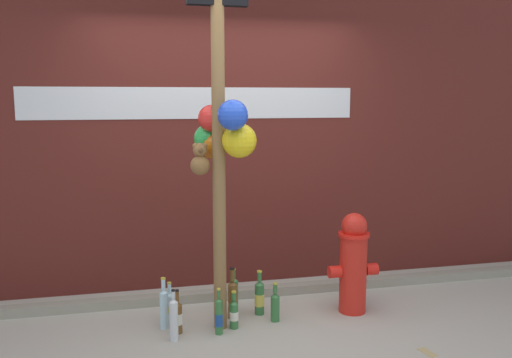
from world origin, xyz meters
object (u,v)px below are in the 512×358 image
object	(u,v)px
bottle_3	(234,295)
fire_hydrant	(353,262)
bottle_1	(259,297)
bottle_5	(232,298)
bottle_4	(178,317)
bottle_8	(219,316)
bottle_0	(174,319)
bottle_2	(164,307)
bottle_6	(234,314)
bottle_7	(170,307)
memorial_post	(220,122)
bottle_9	(275,306)

from	to	relation	value
bottle_3	fire_hydrant	bearing A→B (deg)	-10.57
bottle_1	bottle_5	size ratio (longest dim) A/B	0.88
bottle_4	bottle_8	world-z (taller)	bottle_8
fire_hydrant	bottle_0	distance (m)	1.53
bottle_0	bottle_2	xyz separation A→B (m)	(-0.06, 0.23, 0.00)
bottle_4	bottle_6	xyz separation A→B (m)	(0.43, -0.01, -0.01)
bottle_0	bottle_7	world-z (taller)	bottle_0
memorial_post	bottle_8	size ratio (longest dim) A/B	7.74
bottle_0	memorial_post	bearing A→B (deg)	23.65
bottle_4	fire_hydrant	bearing A→B (deg)	3.76
bottle_3	bottle_7	size ratio (longest dim) A/B	1.14
fire_hydrant	bottle_5	size ratio (longest dim) A/B	2.00
fire_hydrant	bottle_3	world-z (taller)	fire_hydrant
bottle_3	bottle_8	xyz separation A→B (m)	(-0.19, -0.37, -0.02)
bottle_0	bottle_2	size ratio (longest dim) A/B	0.96
bottle_5	bottle_7	size ratio (longest dim) A/B	1.24
fire_hydrant	bottle_1	size ratio (longest dim) A/B	2.26
memorial_post	bottle_7	world-z (taller)	memorial_post
fire_hydrant	bottle_9	world-z (taller)	fire_hydrant
fire_hydrant	bottle_6	bearing A→B (deg)	-174.07
fire_hydrant	bottle_0	size ratio (longest dim) A/B	2.15
bottle_6	bottle_8	xyz separation A→B (m)	(-0.13, -0.08, 0.02)
bottle_1	bottle_3	xyz separation A→B (m)	(-0.20, 0.06, 0.01)
bottle_1	bottle_2	distance (m)	0.79
fire_hydrant	bottle_2	bearing A→B (deg)	179.48
bottle_4	memorial_post	bearing A→B (deg)	7.13
bottle_4	bottle_6	size ratio (longest dim) A/B	1.14
bottle_7	bottle_9	xyz separation A→B (m)	(0.82, -0.15, -0.01)
bottle_5	bottle_9	bearing A→B (deg)	-23.30
memorial_post	bottle_6	size ratio (longest dim) A/B	9.28
bottle_7	bottle_4	bearing A→B (deg)	-77.55
bottle_9	bottle_7	bearing A→B (deg)	169.78
bottle_7	bottle_9	size ratio (longest dim) A/B	1.06
bottle_3	bottle_0	bearing A→B (deg)	-142.74
fire_hydrant	bottle_9	size ratio (longest dim) A/B	2.64
bottle_3	bottle_6	world-z (taller)	bottle_3
bottle_2	bottle_5	size ratio (longest dim) A/B	0.97
bottle_1	bottle_3	bearing A→B (deg)	163.06
bottle_1	bottle_9	world-z (taller)	bottle_1
fire_hydrant	bottle_4	world-z (taller)	fire_hydrant
memorial_post	bottle_7	size ratio (longest dim) A/B	8.23
bottle_5	bottle_7	distance (m)	0.50
bottle_7	bottle_3	bearing A→B (deg)	8.39
fire_hydrant	bottle_7	xyz separation A→B (m)	(-1.50, 0.10, -0.29)
memorial_post	bottle_8	world-z (taller)	memorial_post
fire_hydrant	bottle_5	distance (m)	1.04
memorial_post	bottle_8	distance (m)	1.46
bottle_7	bottle_9	world-z (taller)	bottle_7
bottle_2	bottle_7	bearing A→B (deg)	59.90
bottle_4	bottle_8	xyz separation A→B (m)	(0.30, -0.09, 0.01)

